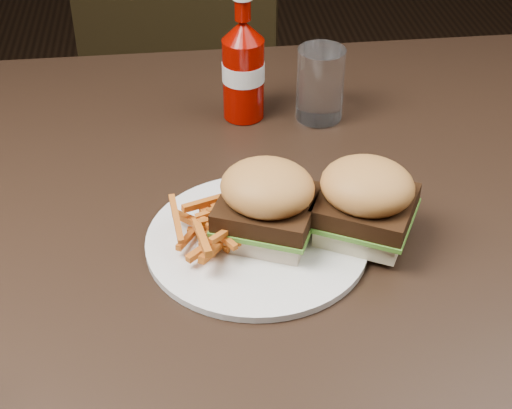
{
  "coord_description": "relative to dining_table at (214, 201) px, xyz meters",
  "views": [
    {
      "loc": [
        -0.04,
        -0.81,
        1.33
      ],
      "look_at": [
        0.04,
        -0.11,
        0.8
      ],
      "focal_mm": 55.0,
      "sensor_mm": 36.0,
      "label": 1
    }
  ],
  "objects": [
    {
      "name": "plate",
      "position": [
        0.04,
        -0.12,
        0.03
      ],
      "size": [
        0.26,
        0.26,
        0.01
      ],
      "primitive_type": "cylinder",
      "color": "white",
      "rests_on": "dining_table"
    },
    {
      "name": "chair_far",
      "position": [
        0.01,
        0.77,
        -0.3
      ],
      "size": [
        0.5,
        0.5,
        0.04
      ],
      "primitive_type": "cube",
      "rotation": [
        0.0,
        0.0,
        2.89
      ],
      "color": "black",
      "rests_on": "ground"
    },
    {
      "name": "fries_pile",
      "position": [
        -0.0,
        -0.11,
        0.05
      ],
      "size": [
        0.11,
        0.11,
        0.04
      ],
      "primitive_type": null,
      "rotation": [
        0.0,
        0.0,
        -0.07
      ],
      "color": "#B65F05",
      "rests_on": "plate"
    },
    {
      "name": "ketchup_bottle",
      "position": [
        0.06,
        0.18,
        0.08
      ],
      "size": [
        0.07,
        0.07,
        0.12
      ],
      "primitive_type": "cylinder",
      "rotation": [
        0.0,
        0.0,
        0.27
      ],
      "color": "#810600",
      "rests_on": "dining_table"
    },
    {
      "name": "tumbler",
      "position": [
        0.16,
        0.16,
        0.08
      ],
      "size": [
        0.08,
        0.08,
        0.1
      ],
      "primitive_type": "cylinder",
      "rotation": [
        0.0,
        0.0,
        0.23
      ],
      "color": "white",
      "rests_on": "dining_table"
    },
    {
      "name": "sandwich_half_a",
      "position": [
        0.05,
        -0.11,
        0.04
      ],
      "size": [
        0.12,
        0.12,
        0.02
      ],
      "primitive_type": "cube",
      "rotation": [
        0.0,
        0.0,
        -0.4
      ],
      "color": "beige",
      "rests_on": "plate"
    },
    {
      "name": "dining_table",
      "position": [
        0.0,
        0.0,
        0.0
      ],
      "size": [
        1.2,
        0.8,
        0.04
      ],
      "primitive_type": "cube",
      "color": "black",
      "rests_on": "ground"
    },
    {
      "name": "sandwich_half_b",
      "position": [
        0.16,
        -0.12,
        0.04
      ],
      "size": [
        0.12,
        0.12,
        0.02
      ],
      "primitive_type": "cube",
      "rotation": [
        0.0,
        0.0,
        -0.49
      ],
      "color": "#F3E6BD",
      "rests_on": "plate"
    }
  ]
}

